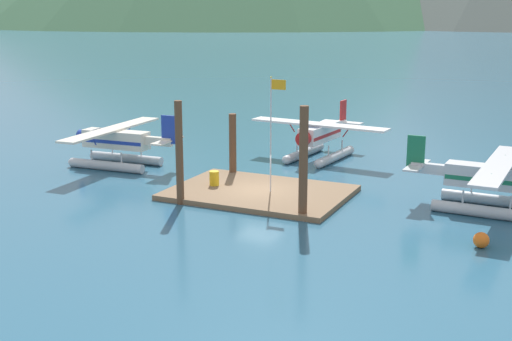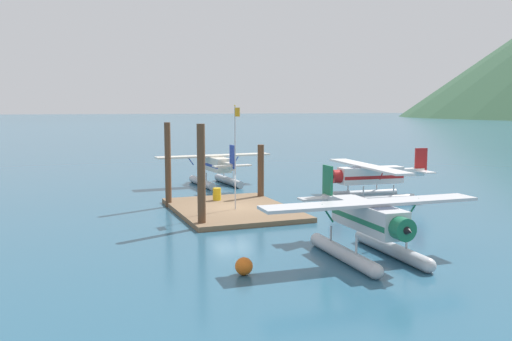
{
  "view_description": "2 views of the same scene",
  "coord_description": "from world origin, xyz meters",
  "px_view_note": "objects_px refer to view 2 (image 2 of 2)",
  "views": [
    {
      "loc": [
        16.1,
        -34.8,
        10.76
      ],
      "look_at": [
        -0.59,
        0.78,
        1.26
      ],
      "focal_mm": 47.27,
      "sensor_mm": 36.0,
      "label": 1
    },
    {
      "loc": [
        33.11,
        -10.99,
        6.82
      ],
      "look_at": [
        -1.83,
        2.4,
        2.45
      ],
      "focal_mm": 37.52,
      "sensor_mm": 36.0,
      "label": 2
    }
  ],
  "objects_px": {
    "flagpole": "(236,146)",
    "seaplane_white_bow_centre": "(370,180)",
    "seaplane_cream_port_fwd": "(215,168)",
    "seaplane_silver_stbd_fwd": "(368,224)",
    "fuel_drum": "(217,194)",
    "mooring_buoy": "(244,266)"
  },
  "relations": [
    {
      "from": "flagpole",
      "to": "seaplane_white_bow_centre",
      "type": "distance_m",
      "value": 11.14
    },
    {
      "from": "flagpole",
      "to": "seaplane_cream_port_fwd",
      "type": "distance_m",
      "value": 13.48
    },
    {
      "from": "seaplane_cream_port_fwd",
      "to": "seaplane_silver_stbd_fwd",
      "type": "distance_m",
      "value": 24.84
    },
    {
      "from": "seaplane_cream_port_fwd",
      "to": "seaplane_white_bow_centre",
      "type": "relative_size",
      "value": 1.0
    },
    {
      "from": "fuel_drum",
      "to": "seaplane_white_bow_centre",
      "type": "relative_size",
      "value": 0.08
    },
    {
      "from": "flagpole",
      "to": "mooring_buoy",
      "type": "relative_size",
      "value": 9.11
    },
    {
      "from": "mooring_buoy",
      "to": "seaplane_white_bow_centre",
      "type": "distance_m",
      "value": 19.65
    },
    {
      "from": "fuel_drum",
      "to": "flagpole",
      "type": "bearing_deg",
      "value": 2.14
    },
    {
      "from": "mooring_buoy",
      "to": "flagpole",
      "type": "bearing_deg",
      "value": 162.64
    },
    {
      "from": "seaplane_silver_stbd_fwd",
      "to": "flagpole",
      "type": "bearing_deg",
      "value": -169.06
    },
    {
      "from": "seaplane_white_bow_centre",
      "to": "seaplane_silver_stbd_fwd",
      "type": "bearing_deg",
      "value": -33.24
    },
    {
      "from": "flagpole",
      "to": "fuel_drum",
      "type": "distance_m",
      "value": 5.29
    },
    {
      "from": "mooring_buoy",
      "to": "seaplane_white_bow_centre",
      "type": "relative_size",
      "value": 0.07
    },
    {
      "from": "fuel_drum",
      "to": "seaplane_silver_stbd_fwd",
      "type": "height_order",
      "value": "seaplane_silver_stbd_fwd"
    },
    {
      "from": "mooring_buoy",
      "to": "seaplane_cream_port_fwd",
      "type": "relative_size",
      "value": 0.07
    },
    {
      "from": "mooring_buoy",
      "to": "seaplane_white_bow_centre",
      "type": "bearing_deg",
      "value": 132.15
    },
    {
      "from": "flagpole",
      "to": "mooring_buoy",
      "type": "distance_m",
      "value": 13.41
    },
    {
      "from": "seaplane_silver_stbd_fwd",
      "to": "mooring_buoy",
      "type": "bearing_deg",
      "value": -87.18
    },
    {
      "from": "flagpole",
      "to": "mooring_buoy",
      "type": "xyz_separation_m",
      "value": [
        12.19,
        -3.81,
        -4.07
      ]
    },
    {
      "from": "mooring_buoy",
      "to": "fuel_drum",
      "type": "bearing_deg",
      "value": 167.05
    },
    {
      "from": "fuel_drum",
      "to": "mooring_buoy",
      "type": "xyz_separation_m",
      "value": [
        15.97,
        -3.67,
        -0.37
      ]
    },
    {
      "from": "mooring_buoy",
      "to": "seaplane_silver_stbd_fwd",
      "type": "bearing_deg",
      "value": 92.82
    }
  ]
}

